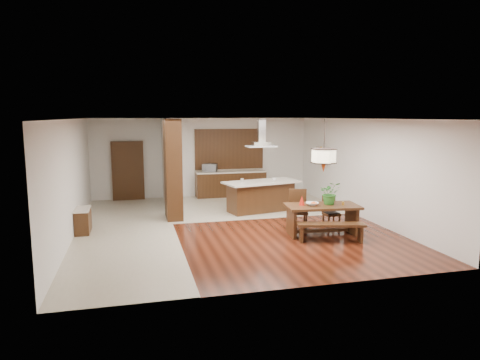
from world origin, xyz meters
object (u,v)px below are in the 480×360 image
object	(u,v)px
dining_chair_right	(331,212)
range_hood	(261,133)
kitchen_island	(261,196)
island_cup	(274,180)
hallway_console	(83,221)
pendant_lantern	(324,146)
dining_chair_left	(298,210)
dining_bench	(331,233)
dining_table	(322,213)
foliage_plant	(330,193)
fruit_bowl	(312,204)
microwave	(210,168)

from	to	relation	value
dining_chair_right	range_hood	bearing A→B (deg)	114.65
dining_chair_right	kitchen_island	distance (m)	2.71
range_hood	island_cup	xyz separation A→B (m)	(0.39, -0.13, -1.45)
hallway_console	pendant_lantern	distance (m)	6.41
hallway_console	dining_chair_left	world-z (taller)	dining_chair_left
dining_chair_right	kitchen_island	size ratio (longest dim) A/B	0.35
range_hood	island_cup	size ratio (longest dim) A/B	7.33
pendant_lantern	kitchen_island	bearing A→B (deg)	104.07
dining_bench	dining_table	bearing A→B (deg)	84.21
dining_chair_right	pendant_lantern	xyz separation A→B (m)	(-0.51, -0.51, 1.81)
pendant_lantern	kitchen_island	xyz separation A→B (m)	(-0.73, 2.91, -1.75)
foliage_plant	dining_table	bearing A→B (deg)	-171.42
dining_bench	fruit_bowl	distance (m)	0.90
dining_bench	dining_chair_right	xyz separation A→B (m)	(0.58, 1.16, 0.21)
dining_table	fruit_bowl	distance (m)	0.36
hallway_console	dining_table	xyz separation A→B (m)	(5.88, -1.65, 0.24)
hallway_console	range_hood	bearing A→B (deg)	13.83
fruit_bowl	dining_bench	bearing A→B (deg)	-72.92
fruit_bowl	foliage_plant	bearing A→B (deg)	2.83
dining_table	island_cup	bearing A→B (deg)	96.98
dining_chair_left	microwave	xyz separation A→B (m)	(-1.47, 5.04, 0.57)
dining_bench	microwave	distance (m)	6.60
hallway_console	range_hood	size ratio (longest dim) A/B	0.98
hallway_console	island_cup	xyz separation A→B (m)	(5.54, 1.14, 0.70)
dining_chair_right	fruit_bowl	distance (m)	1.00
pendant_lantern	island_cup	world-z (taller)	pendant_lantern
dining_table	foliage_plant	xyz separation A→B (m)	(0.22, 0.03, 0.49)
pendant_lantern	foliage_plant	distance (m)	1.21
dining_table	range_hood	bearing A→B (deg)	104.05
dining_bench	pendant_lantern	world-z (taller)	pendant_lantern
island_cup	microwave	world-z (taller)	microwave
pendant_lantern	foliage_plant	size ratio (longest dim) A/B	2.26
island_cup	dining_bench	bearing A→B (deg)	-85.43
dining_table	foliage_plant	size ratio (longest dim) A/B	3.29
pendant_lantern	dining_chair_left	bearing A→B (deg)	123.50
dining_chair_right	fruit_bowl	size ratio (longest dim) A/B	2.78
dining_table	range_hood	distance (m)	3.56
foliage_plant	pendant_lantern	bearing A→B (deg)	-171.42
dining_chair_left	hallway_console	bearing A→B (deg)	-175.76
dining_chair_left	microwave	world-z (taller)	microwave
hallway_console	dining_bench	size ratio (longest dim) A/B	0.55
kitchen_island	hallway_console	bearing A→B (deg)	-178.80
dining_chair_left	kitchen_island	size ratio (longest dim) A/B	0.42
dining_chair_left	dining_chair_right	xyz separation A→B (m)	(0.91, -0.09, -0.09)
hallway_console	foliage_plant	xyz separation A→B (m)	(6.10, -1.62, 0.74)
dining_table	foliage_plant	distance (m)	0.54
dining_chair_right	fruit_bowl	bearing A→B (deg)	-150.00
dining_bench	kitchen_island	size ratio (longest dim) A/B	0.65
hallway_console	microwave	distance (m)	5.71
dining_table	dining_bench	xyz separation A→B (m)	(-0.07, -0.66, -0.33)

